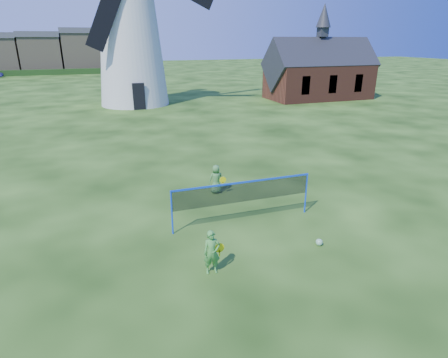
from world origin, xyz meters
name	(u,v)px	position (x,y,z in m)	size (l,w,h in m)	color
ground	(223,224)	(0.00, 0.00, 0.00)	(220.00, 220.00, 0.00)	black
windmill	(130,30)	(0.18, 27.28, 6.91)	(15.33, 6.57, 20.35)	silver
chapel	(319,73)	(19.50, 24.80, 2.70)	(11.34, 5.50, 9.59)	brown
badminton_net	(243,193)	(0.70, -0.07, 1.14)	(5.05, 0.05, 1.55)	blue
player_girl	(212,252)	(-1.23, -2.60, 0.64)	(0.66, 0.36, 1.28)	#46983D
player_boy	(216,179)	(0.67, 2.83, 0.61)	(0.68, 0.47, 1.22)	#47843F
play_ball	(319,242)	(2.38, -2.32, 0.11)	(0.22, 0.22, 0.22)	green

